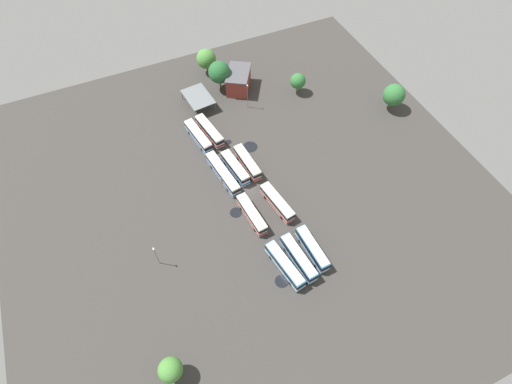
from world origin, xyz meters
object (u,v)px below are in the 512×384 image
(bus_row2_slot2, at_px, (223,174))
(bus_row0_slot0, at_px, (312,249))
(maintenance_shelter, at_px, (198,97))
(tree_northwest, at_px, (219,72))
(bus_row3_slot2, at_px, (198,136))
(bus_row0_slot2, at_px, (285,265))
(bus_row3_slot1, at_px, (210,131))
(lamp_post_by_building, at_px, (156,255))
(bus_row2_slot0, at_px, (247,162))
(tree_northeast, at_px, (298,81))
(bus_row1_slot0, at_px, (277,202))
(bus_row2_slot1, at_px, (235,168))
(bus_row1_slot2, at_px, (252,214))
(tree_north_edge, at_px, (170,370))
(bus_row0_slot1, at_px, (299,258))
(tree_south_edge, at_px, (206,59))
(lamp_post_far_corner, at_px, (248,95))
(tree_west_edge, at_px, (394,95))
(depot_building, at_px, (238,80))

(bus_row2_slot2, bearing_deg, bus_row0_slot0, -159.72)
(maintenance_shelter, xyz_separation_m, tree_northwest, (4.49, -9.19, 3.21))
(bus_row3_slot2, bearing_deg, bus_row0_slot2, -174.40)
(bus_row3_slot1, bearing_deg, lamp_post_by_building, 143.15)
(bus_row2_slot0, relative_size, tree_northeast, 1.71)
(bus_row1_slot0, relative_size, tree_northeast, 1.76)
(bus_row2_slot1, bearing_deg, maintenance_shelter, 0.13)
(bus_row1_slot2, bearing_deg, bus_row0_slot2, -175.38)
(lamp_post_by_building, height_order, tree_north_edge, lamp_post_by_building)
(bus_row0_slot1, relative_size, bus_row0_slot2, 0.98)
(bus_row2_slot0, distance_m, tree_northwest, 34.97)
(bus_row0_slot1, bearing_deg, bus_row2_slot0, -1.21)
(bus_row0_slot2, height_order, tree_south_edge, tree_south_edge)
(bus_row0_slot2, bearing_deg, bus_row2_slot2, 5.74)
(bus_row0_slot2, height_order, bus_row1_slot0, same)
(lamp_post_far_corner, relative_size, tree_west_edge, 0.98)
(tree_west_edge, bearing_deg, bus_row1_slot0, 111.01)
(depot_building, bearing_deg, lamp_post_by_building, 140.28)
(tree_west_edge, bearing_deg, lamp_post_by_building, 104.93)
(bus_row1_slot2, xyz_separation_m, bus_row2_slot2, (15.28, 1.85, 0.00))
(bus_row0_slot2, distance_m, bus_row1_slot0, 17.78)
(bus_row3_slot1, xyz_separation_m, tree_north_edge, (-59.70, 30.15, 2.80))
(bus_row0_slot1, bearing_deg, bus_row3_slot2, 10.25)
(bus_row0_slot2, xyz_separation_m, bus_row2_slot2, (31.37, 3.16, 0.00))
(lamp_post_far_corner, distance_m, tree_south_edge, 22.31)
(bus_row1_slot2, xyz_separation_m, tree_north_edge, (-27.75, 29.71, 2.80))
(bus_row1_slot0, height_order, tree_north_edge, tree_north_edge)
(tree_northeast, bearing_deg, bus_row0_slot1, 152.53)
(tree_northeast, bearing_deg, bus_row3_slot1, 101.01)
(bus_row2_slot1, height_order, tree_west_edge, tree_west_edge)
(bus_row2_slot0, bearing_deg, depot_building, -18.74)
(bus_row0_slot1, relative_size, bus_row3_slot2, 1.00)
(bus_row1_slot0, relative_size, bus_row1_slot2, 1.03)
(tree_northwest, bearing_deg, lamp_post_by_building, 145.39)
(bus_row0_slot0, distance_m, bus_row2_slot2, 32.23)
(bus_row0_slot2, distance_m, bus_row3_slot1, 48.05)
(bus_row0_slot0, height_order, tree_north_edge, tree_north_edge)
(bus_row2_slot1, height_order, lamp_post_far_corner, lamp_post_far_corner)
(lamp_post_by_building, bearing_deg, bus_row3_slot2, -33.14)
(maintenance_shelter, bearing_deg, depot_building, -81.38)
(bus_row0_slot2, xyz_separation_m, bus_row3_slot2, (47.35, 4.64, -0.00))
(bus_row3_slot1, distance_m, bus_row3_slot2, 3.84)
(bus_row0_slot1, bearing_deg, tree_south_edge, -3.77)
(bus_row0_slot0, xyz_separation_m, tree_northwest, (65.37, -1.82, 4.65))
(tree_northeast, bearing_deg, bus_row0_slot2, 149.57)
(bus_row0_slot0, xyz_separation_m, tree_northeast, (53.30, -23.96, 2.67))
(bus_row1_slot2, bearing_deg, lamp_post_far_corner, -22.23)
(lamp_post_far_corner, xyz_separation_m, tree_north_edge, (-66.33, 45.48, -0.06))
(bus_row2_slot0, distance_m, lamp_post_by_building, 36.36)
(bus_row2_slot0, relative_size, depot_building, 0.93)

